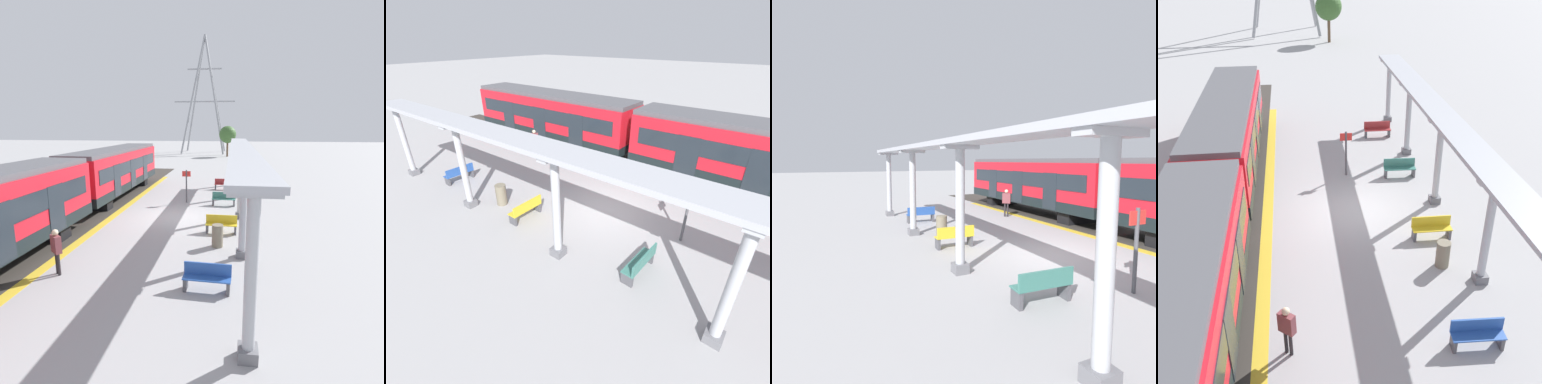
% 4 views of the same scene
% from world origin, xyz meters
% --- Properties ---
extents(ground_plane, '(176.00, 176.00, 0.00)m').
position_xyz_m(ground_plane, '(0.00, 0.00, 0.00)').
color(ground_plane, '#9C9B9C').
extents(tactile_edge_strip, '(0.44, 27.17, 0.01)m').
position_xyz_m(tactile_edge_strip, '(-3.68, 0.00, 0.00)').
color(tactile_edge_strip, gold).
rests_on(tactile_edge_strip, ground).
extents(trackbed, '(3.20, 39.17, 0.01)m').
position_xyz_m(trackbed, '(-5.50, 0.00, 0.00)').
color(trackbed, '#38332D').
rests_on(trackbed, ground).
extents(train_far_carriage, '(2.65, 12.53, 3.48)m').
position_xyz_m(train_far_carriage, '(-5.49, 4.93, 1.83)').
color(train_far_carriage, red).
rests_on(train_far_carriage, ground).
extents(canopy_pillar_nearest, '(1.10, 0.44, 3.82)m').
position_xyz_m(canopy_pillar_nearest, '(3.45, -10.53, 1.94)').
color(canopy_pillar_nearest, slate).
rests_on(canopy_pillar_nearest, ground).
extents(canopy_pillar_second, '(1.10, 0.44, 3.82)m').
position_xyz_m(canopy_pillar_second, '(3.45, -5.09, 1.94)').
color(canopy_pillar_second, slate).
rests_on(canopy_pillar_second, ground).
extents(canopy_pillar_third, '(1.10, 0.44, 3.82)m').
position_xyz_m(canopy_pillar_third, '(3.45, 0.20, 1.94)').
color(canopy_pillar_third, slate).
rests_on(canopy_pillar_third, ground).
extents(canopy_pillar_fourth, '(1.10, 0.44, 3.82)m').
position_xyz_m(canopy_pillar_fourth, '(3.45, 5.43, 1.94)').
color(canopy_pillar_fourth, slate).
rests_on(canopy_pillar_fourth, ground).
extents(canopy_pillar_fifth, '(1.10, 0.44, 3.82)m').
position_xyz_m(canopy_pillar_fifth, '(3.45, 10.44, 1.94)').
color(canopy_pillar_fifth, slate).
rests_on(canopy_pillar_fifth, ground).
extents(canopy_beam, '(1.20, 21.78, 0.16)m').
position_xyz_m(canopy_beam, '(3.45, -0.05, 3.90)').
color(canopy_beam, '#A8AAB2').
rests_on(canopy_beam, canopy_pillar_nearest).
extents(bench_near_end, '(1.51, 0.47, 0.86)m').
position_xyz_m(bench_near_end, '(2.55, -2.37, 0.44)').
color(bench_near_end, gold).
rests_on(bench_near_end, ground).
extents(bench_mid_platform, '(1.52, 0.51, 0.86)m').
position_xyz_m(bench_mid_platform, '(2.31, -7.74, 0.44)').
color(bench_mid_platform, '#2750A1').
rests_on(bench_mid_platform, ground).
extents(bench_far_end, '(1.51, 0.47, 0.86)m').
position_xyz_m(bench_far_end, '(2.35, 8.01, 0.44)').
color(bench_far_end, '#9E2E30').
rests_on(bench_far_end, ground).
extents(bench_extra_slot, '(1.52, 0.50, 0.86)m').
position_xyz_m(bench_extra_slot, '(2.50, 2.89, 0.44)').
color(bench_extra_slot, '#387469').
rests_on(bench_extra_slot, ground).
extents(trash_bin, '(0.48, 0.48, 0.97)m').
position_xyz_m(trash_bin, '(2.45, -4.12, 0.48)').
color(trash_bin, '#766D59').
rests_on(trash_bin, ground).
extents(platform_info_sign, '(0.56, 0.10, 2.20)m').
position_xyz_m(platform_info_sign, '(-0.01, 3.35, 1.33)').
color(platform_info_sign, '#4C4C51').
rests_on(platform_info_sign, ground).
extents(passenger_waiting_near_edge, '(0.50, 0.46, 1.64)m').
position_xyz_m(passenger_waiting_near_edge, '(-2.89, -7.37, 1.02)').
color(passenger_waiting_near_edge, '#272226').
rests_on(passenger_waiting_near_edge, ground).
extents(electricity_pylon, '(11.19, 7.93, 20.89)m').
position_xyz_m(electricity_pylon, '(-2.50, 42.24, 10.61)').
color(electricity_pylon, '#93969B').
rests_on(electricity_pylon, ground).
extents(tree_left_background, '(2.83, 2.83, 5.06)m').
position_xyz_m(tree_left_background, '(2.03, 35.65, 3.62)').
color(tree_left_background, brown).
rests_on(tree_left_background, ground).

